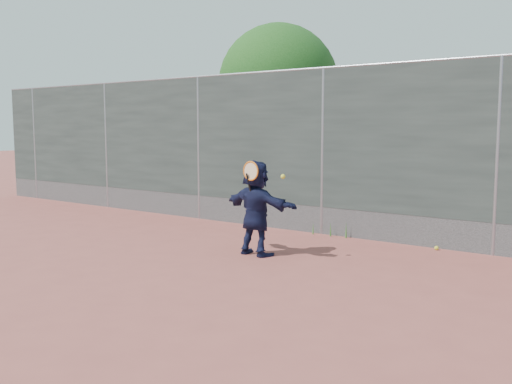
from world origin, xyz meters
The scene contains 7 objects.
ground centered at (0.00, 0.00, 0.00)m, with size 80.00×80.00×0.00m, color #9E4C42.
player centered at (0.05, 1.38, 0.73)m, with size 1.35×0.43×1.46m, color #141837.
ball_ground centered at (2.18, 3.35, 0.03)m, with size 0.07×0.07×0.07m, color yellow.
fence centered at (0.00, 3.50, 1.58)m, with size 20.00×0.06×3.03m.
swing_action centered at (0.15, 1.19, 1.28)m, with size 0.69×0.17×0.51m.
tree_left centered at (-2.85, 6.55, 2.94)m, with size 3.15×3.00×4.53m.
weed_clump centered at (0.29, 3.38, 0.13)m, with size 0.68×0.07×0.30m.
Camera 1 is at (5.12, -5.55, 1.95)m, focal length 40.00 mm.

